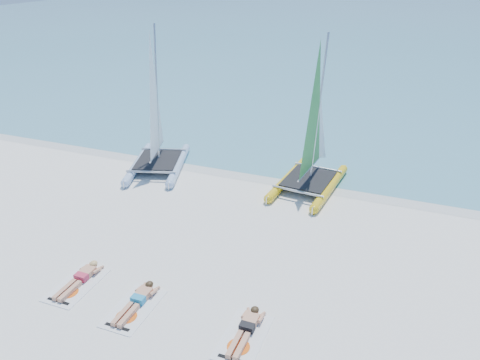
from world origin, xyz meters
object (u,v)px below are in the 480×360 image
(towel_a, at_px, (77,285))
(towel_c, at_px, (244,337))
(sunbather_c, at_px, (246,328))
(catamaran_blue, at_px, (156,127))
(catamaran_yellow, at_px, (315,139))
(sunbather_b, at_px, (137,300))
(sunbather_a, at_px, (80,278))
(towel_b, at_px, (134,308))

(towel_a, relative_size, towel_c, 1.00)
(towel_c, height_order, sunbather_c, sunbather_c)
(catamaran_blue, bearing_deg, towel_a, -93.58)
(catamaran_yellow, relative_size, towel_c, 3.28)
(catamaran_yellow, distance_m, sunbather_b, 9.51)
(catamaran_yellow, bearing_deg, towel_a, -112.16)
(towel_a, bearing_deg, catamaran_yellow, 62.41)
(catamaran_blue, xyz_separation_m, sunbather_a, (1.99, -7.85, -1.71))
(sunbather_b, xyz_separation_m, towel_c, (3.07, -0.12, -0.11))
(catamaran_yellow, relative_size, sunbather_b, 3.52)
(catamaran_blue, distance_m, towel_c, 11.01)
(catamaran_blue, relative_size, catamaran_yellow, 1.01)
(towel_b, relative_size, sunbather_c, 1.07)
(catamaran_yellow, bearing_deg, towel_b, -100.52)
(sunbather_b, xyz_separation_m, sunbather_c, (3.07, 0.08, 0.00))
(towel_b, distance_m, towel_c, 3.07)
(catamaran_blue, relative_size, towel_a, 3.31)
(sunbather_a, xyz_separation_m, sunbather_c, (5.11, -0.17, 0.00))
(catamaran_blue, height_order, catamaran_yellow, catamaran_blue)
(sunbather_c, bearing_deg, towel_b, -175.01)
(catamaran_blue, distance_m, towel_b, 9.39)
(catamaran_blue, height_order, towel_c, catamaran_blue)
(towel_a, height_order, sunbather_c, sunbather_c)
(catamaran_yellow, relative_size, towel_b, 3.28)
(sunbather_a, relative_size, towel_c, 0.93)
(catamaran_blue, bearing_deg, towel_c, -66.63)
(catamaran_yellow, xyz_separation_m, towel_b, (-2.62, -9.16, -1.90))
(towel_c, bearing_deg, sunbather_a, 175.94)
(catamaran_yellow, xyz_separation_m, sunbather_a, (-4.66, -8.72, -1.79))
(sunbather_a, distance_m, towel_b, 2.09)
(towel_a, bearing_deg, sunbather_c, 0.24)
(sunbather_a, xyz_separation_m, towel_b, (2.04, -0.44, -0.11))
(towel_b, relative_size, sunbather_b, 1.07)
(catamaran_yellow, xyz_separation_m, sunbather_c, (0.45, -8.89, -1.79))
(catamaran_blue, relative_size, towel_c, 3.31)
(catamaran_blue, height_order, sunbather_a, catamaran_blue)
(catamaran_blue, bearing_deg, sunbather_c, -65.96)
(towel_a, bearing_deg, sunbather_b, -1.54)
(towel_a, bearing_deg, towel_c, -1.91)
(towel_b, bearing_deg, catamaran_blue, 115.92)
(catamaran_blue, bearing_deg, sunbather_a, -93.25)
(catamaran_yellow, distance_m, sunbather_a, 10.05)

